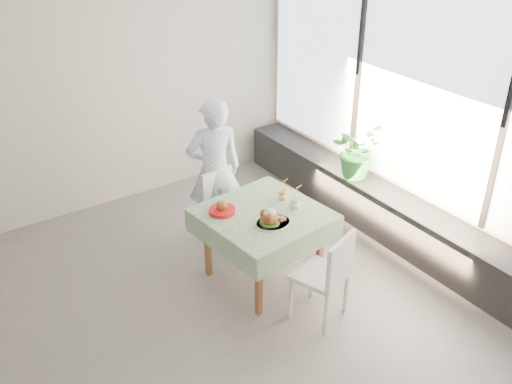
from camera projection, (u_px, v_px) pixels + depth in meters
floor at (159, 341)px, 4.83m from camera, size 6.00×6.00×0.00m
wall_back at (43, 100)px, 5.96m from camera, size 6.00×0.02×2.80m
wall_right at (423, 113)px, 5.63m from camera, size 0.02×5.00×2.80m
window_pane at (425, 90)px, 5.50m from camera, size 0.01×4.80×2.18m
window_ledge at (395, 218)px, 6.09m from camera, size 0.40×4.80×0.50m
cafe_table at (263, 238)px, 5.38m from camera, size 1.14×1.14×0.74m
chair_far at (229, 224)px, 5.98m from camera, size 0.46×0.46×0.84m
chair_near at (320, 291)px, 5.00m from camera, size 0.53×0.53×0.87m
diner at (214, 170)px, 5.89m from camera, size 0.66×0.52×1.58m
main_dish at (271, 219)px, 5.04m from camera, size 0.33×0.33×0.17m
juice_cup_orange at (283, 194)px, 5.43m from camera, size 0.09×0.09×0.24m
juice_cup_lemonade at (295, 202)px, 5.29m from camera, size 0.09×0.09×0.26m
second_dish at (222, 209)px, 5.23m from camera, size 0.25×0.25×0.12m
potted_plant at (357, 150)px, 6.26m from camera, size 0.70×0.65×0.63m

